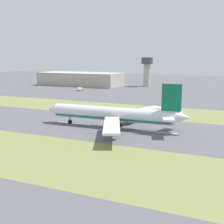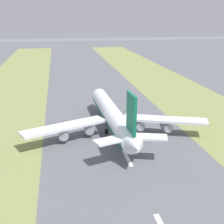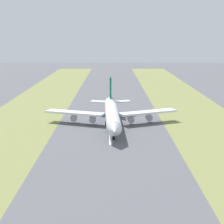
{
  "view_description": "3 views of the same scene",
  "coord_description": "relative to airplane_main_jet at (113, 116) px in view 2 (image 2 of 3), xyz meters",
  "views": [
    {
      "loc": [
        -122.64,
        -52.52,
        31.14
      ],
      "look_at": [
        -0.51,
        3.19,
        7.0
      ],
      "focal_mm": 50.0,
      "sensor_mm": 36.0,
      "label": 1
    },
    {
      "loc": [
        -19.0,
        -101.97,
        40.65
      ],
      "look_at": [
        -0.51,
        3.19,
        7.0
      ],
      "focal_mm": 50.0,
      "sensor_mm": 36.0,
      "label": 2
    },
    {
      "loc": [
        -0.63,
        170.5,
        41.54
      ],
      "look_at": [
        -0.51,
        3.19,
        7.0
      ],
      "focal_mm": 60.0,
      "sensor_mm": 36.0,
      "label": 3
    }
  ],
  "objects": [
    {
      "name": "airplane_main_jet",
      "position": [
        0.0,
        0.0,
        0.0
      ],
      "size": [
        64.1,
        67.14,
        20.2
      ],
      "color": "silver",
      "rests_on": "ground"
    },
    {
      "name": "mountain_ridge",
      "position": [
        0.45,
        518.72,
        29.67
      ],
      "size": [
        800.0,
        120.0,
        71.37
      ],
      "primitive_type": "cube",
      "color": "gray",
      "rests_on": "ground"
    },
    {
      "name": "centreline_dash_mid",
      "position": [
        0.45,
        -18.1,
        -6.01
      ],
      "size": [
        1.2,
        18.0,
        0.01
      ],
      "primitive_type": "cube",
      "color": "silver",
      "rests_on": "ground"
    },
    {
      "name": "ground_plane",
      "position": [
        0.45,
        -1.28,
        -6.02
      ],
      "size": [
        800.0,
        800.0,
        0.0
      ],
      "primitive_type": "plane",
      "color": "#56565B"
    },
    {
      "name": "centreline_dash_far",
      "position": [
        0.45,
        21.9,
        -6.01
      ],
      "size": [
        1.2,
        18.0,
        0.01
      ],
      "primitive_type": "cube",
      "color": "silver",
      "rests_on": "ground"
    }
  ]
}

